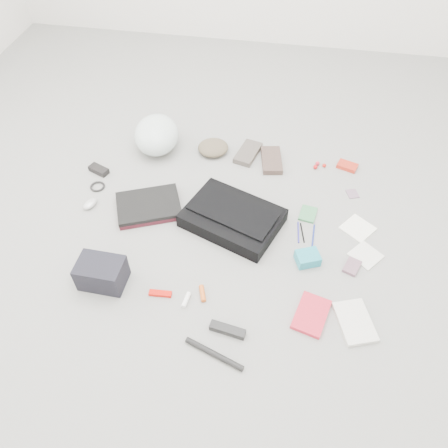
% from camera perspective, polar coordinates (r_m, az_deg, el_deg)
% --- Properties ---
extents(ground_plane, '(4.00, 4.00, 0.00)m').
position_cam_1_polar(ground_plane, '(2.16, 0.00, -0.88)').
color(ground_plane, gray).
extents(messenger_bag, '(0.54, 0.46, 0.08)m').
position_cam_1_polar(messenger_bag, '(2.17, 1.12, 0.80)').
color(messenger_bag, black).
rests_on(messenger_bag, ground_plane).
extents(bag_flap, '(0.46, 0.33, 0.01)m').
position_cam_1_polar(bag_flap, '(2.14, 1.13, 1.59)').
color(bag_flap, black).
rests_on(bag_flap, messenger_bag).
extents(laptop_sleeve, '(0.38, 0.34, 0.02)m').
position_cam_1_polar(laptop_sleeve, '(2.29, -9.77, 2.15)').
color(laptop_sleeve, '#511923').
rests_on(laptop_sleeve, ground_plane).
extents(laptop, '(0.38, 0.34, 0.02)m').
position_cam_1_polar(laptop, '(2.27, -9.84, 2.53)').
color(laptop, black).
rests_on(laptop, laptop_sleeve).
extents(bike_helmet, '(0.31, 0.36, 0.19)m').
position_cam_1_polar(bike_helmet, '(2.60, -8.80, 11.45)').
color(bike_helmet, white).
rests_on(bike_helmet, ground_plane).
extents(beanie, '(0.22, 0.21, 0.06)m').
position_cam_1_polar(beanie, '(2.58, -1.43, 9.94)').
color(beanie, brown).
rests_on(beanie, ground_plane).
extents(mitten_left, '(0.15, 0.23, 0.03)m').
position_cam_1_polar(mitten_left, '(2.57, 3.14, 9.26)').
color(mitten_left, '#554D45').
rests_on(mitten_left, ground_plane).
extents(mitten_right, '(0.15, 0.23, 0.03)m').
position_cam_1_polar(mitten_right, '(2.53, 6.23, 8.28)').
color(mitten_right, brown).
rests_on(mitten_right, ground_plane).
extents(power_brick, '(0.12, 0.09, 0.03)m').
position_cam_1_polar(power_brick, '(2.56, -16.03, 6.82)').
color(power_brick, black).
rests_on(power_brick, ground_plane).
extents(cable_coil, '(0.08, 0.08, 0.01)m').
position_cam_1_polar(cable_coil, '(2.47, -16.20, 4.73)').
color(cable_coil, black).
rests_on(cable_coil, ground_plane).
extents(mouse, '(0.08, 0.10, 0.03)m').
position_cam_1_polar(mouse, '(2.37, -17.10, 2.54)').
color(mouse, '#B7B7B7').
rests_on(mouse, ground_plane).
extents(camera_bag, '(0.20, 0.15, 0.13)m').
position_cam_1_polar(camera_bag, '(2.00, -15.68, -6.19)').
color(camera_bag, black).
rests_on(camera_bag, ground_plane).
extents(multitool, '(0.10, 0.03, 0.02)m').
position_cam_1_polar(multitool, '(1.96, -8.31, -8.97)').
color(multitool, red).
rests_on(multitool, ground_plane).
extents(toiletry_tube_white, '(0.03, 0.07, 0.02)m').
position_cam_1_polar(toiletry_tube_white, '(1.92, -4.97, -9.84)').
color(toiletry_tube_white, white).
rests_on(toiletry_tube_white, ground_plane).
extents(toiletry_tube_orange, '(0.05, 0.08, 0.02)m').
position_cam_1_polar(toiletry_tube_orange, '(1.94, -2.83, -9.04)').
color(toiletry_tube_orange, '#CB571D').
rests_on(toiletry_tube_orange, ground_plane).
extents(u_lock, '(0.15, 0.06, 0.03)m').
position_cam_1_polar(u_lock, '(1.84, 0.46, -13.65)').
color(u_lock, black).
rests_on(u_lock, ground_plane).
extents(bike_pump, '(0.25, 0.11, 0.02)m').
position_cam_1_polar(bike_pump, '(1.80, -1.30, -16.61)').
color(bike_pump, black).
rests_on(bike_pump, ground_plane).
extents(book_red, '(0.17, 0.22, 0.02)m').
position_cam_1_polar(book_red, '(1.92, 11.34, -11.51)').
color(book_red, red).
rests_on(book_red, ground_plane).
extents(book_white, '(0.19, 0.23, 0.02)m').
position_cam_1_polar(book_white, '(1.94, 16.72, -12.16)').
color(book_white, silver).
rests_on(book_white, ground_plane).
extents(notepad, '(0.10, 0.12, 0.01)m').
position_cam_1_polar(notepad, '(2.27, 10.91, 1.30)').
color(notepad, '#3B7D4C').
rests_on(notepad, ground_plane).
extents(pen_blue, '(0.02, 0.13, 0.01)m').
position_cam_1_polar(pen_blue, '(2.18, 9.69, -1.06)').
color(pen_blue, '#2E2BA1').
rests_on(pen_blue, ground_plane).
extents(pen_black, '(0.03, 0.12, 0.01)m').
position_cam_1_polar(pen_black, '(2.18, 10.20, -1.13)').
color(pen_black, black).
rests_on(pen_black, ground_plane).
extents(pen_navy, '(0.01, 0.14, 0.01)m').
position_cam_1_polar(pen_navy, '(2.18, 11.58, -1.48)').
color(pen_navy, navy).
rests_on(pen_navy, ground_plane).
extents(accordion_wallet, '(0.13, 0.12, 0.05)m').
position_cam_1_polar(accordion_wallet, '(2.06, 10.86, -4.39)').
color(accordion_wallet, teal).
rests_on(accordion_wallet, ground_plane).
extents(card_deck, '(0.09, 0.11, 0.02)m').
position_cam_1_polar(card_deck, '(2.10, 16.37, -5.36)').
color(card_deck, '#7C5767').
rests_on(card_deck, ground_plane).
extents(napkin_top, '(0.19, 0.19, 0.01)m').
position_cam_1_polar(napkin_top, '(2.27, 17.07, -0.54)').
color(napkin_top, white).
rests_on(napkin_top, ground_plane).
extents(napkin_bottom, '(0.18, 0.18, 0.01)m').
position_cam_1_polar(napkin_bottom, '(2.17, 18.00, -3.92)').
color(napkin_bottom, silver).
rests_on(napkin_bottom, ground_plane).
extents(lollipop_a, '(0.03, 0.03, 0.02)m').
position_cam_1_polar(lollipop_a, '(2.53, 11.86, 7.30)').
color(lollipop_a, red).
rests_on(lollipop_a, ground_plane).
extents(lollipop_b, '(0.03, 0.03, 0.02)m').
position_cam_1_polar(lollipop_b, '(2.56, 12.12, 7.75)').
color(lollipop_b, red).
rests_on(lollipop_b, ground_plane).
extents(lollipop_c, '(0.02, 0.02, 0.02)m').
position_cam_1_polar(lollipop_c, '(2.56, 12.97, 7.46)').
color(lollipop_c, red).
rests_on(lollipop_c, ground_plane).
extents(altoids_tin, '(0.12, 0.10, 0.02)m').
position_cam_1_polar(altoids_tin, '(2.58, 15.80, 7.31)').
color(altoids_tin, red).
rests_on(altoids_tin, ground_plane).
extents(stamp_sheet, '(0.08, 0.08, 0.00)m').
position_cam_1_polar(stamp_sheet, '(2.44, 16.44, 3.81)').
color(stamp_sheet, slate).
rests_on(stamp_sheet, ground_plane).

